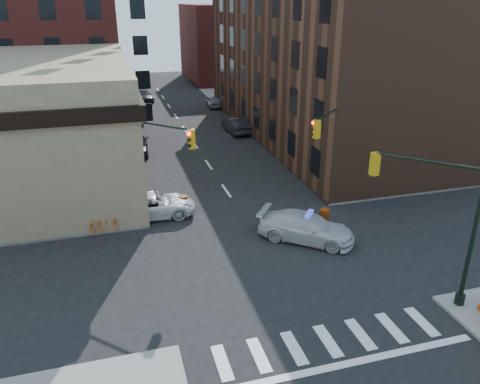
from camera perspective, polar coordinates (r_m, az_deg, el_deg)
ground at (r=25.64m, az=3.97°, el=-8.15°), size 140.00×140.00×0.00m
sidewalk_ne at (r=62.96m, az=13.85°, el=10.11°), size 34.00×54.50×0.15m
commercial_row_ne at (r=48.24m, az=9.95°, el=15.10°), size 14.00×34.00×14.00m
filler_nw at (r=83.19m, az=-22.79°, el=17.54°), size 20.00×18.00×16.00m
filler_ne at (r=81.88m, az=-0.57°, el=17.73°), size 16.00×16.00×12.00m
signal_pole_se at (r=22.14m, az=24.24°, el=-2.04°), size 5.40×5.27×8.00m
signal_pole_nw at (r=27.47m, az=-11.23°, el=3.60°), size 3.58×3.67×8.00m
signal_pole_ne at (r=30.60m, az=11.16°, el=5.58°), size 3.67×3.58×8.00m
tree_ne_near at (r=49.98m, az=2.10°, el=11.59°), size 3.00×3.00×4.85m
tree_ne_far at (r=57.52m, az=-0.42°, el=13.07°), size 3.00×3.00×4.85m
police_car at (r=27.37m, az=8.09°, el=-4.29°), size 5.78×5.18×1.61m
pickup at (r=30.54m, az=-10.66°, el=-1.58°), size 5.63×2.79×1.54m
parked_car_wnear at (r=43.22m, az=-12.41°, el=5.57°), size 2.14×4.65×1.55m
parked_car_wfar at (r=54.31m, az=-12.45°, el=8.97°), size 1.89×4.39×1.40m
parked_car_wdeep at (r=65.90m, az=-11.70°, el=11.45°), size 2.54×5.44×1.54m
parked_car_enear at (r=49.07m, az=-0.52°, el=8.19°), size 2.03×5.06×1.64m
parked_car_efar at (r=61.17m, az=-3.22°, el=10.95°), size 1.95×4.16×1.37m
pedestrian_a at (r=29.23m, az=-13.43°, el=-2.33°), size 0.74×0.56×1.83m
pedestrian_b at (r=29.32m, az=-18.72°, el=-2.96°), size 1.04×0.94×1.75m
pedestrian_c at (r=32.13m, az=-22.14°, el=-1.08°), size 1.14×1.04×1.86m
barrel_road at (r=29.40m, az=10.25°, el=-3.05°), size 0.71×0.71×1.06m
barrel_bank at (r=31.13m, az=-6.93°, el=-1.36°), size 0.59×0.59×1.04m
barricade_nw_a at (r=29.19m, az=-16.90°, el=-3.83°), size 1.22×0.77×0.85m
barricade_nw_b at (r=29.15m, az=-15.93°, el=-3.65°), size 1.25×0.65×0.93m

